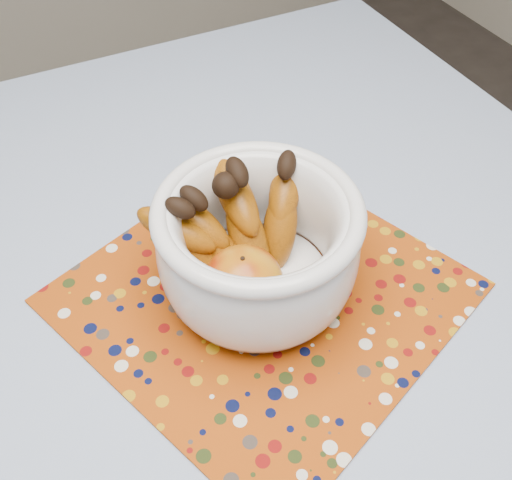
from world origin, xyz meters
TOP-DOWN VIEW (x-y plane):
  - table at (0.00, 0.00)m, footprint 1.20×1.20m
  - tablecloth at (0.00, 0.00)m, footprint 1.32×1.32m
  - placemat at (0.11, 0.03)m, footprint 0.53×0.53m
  - fruit_bowl at (0.10, 0.05)m, footprint 0.29×0.24m

SIDE VIEW (x-z plane):
  - table at x=0.00m, z-range 0.30..1.05m
  - tablecloth at x=0.00m, z-range 0.75..0.76m
  - placemat at x=0.11m, z-range 0.76..0.76m
  - fruit_bowl at x=0.10m, z-range 0.76..0.93m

